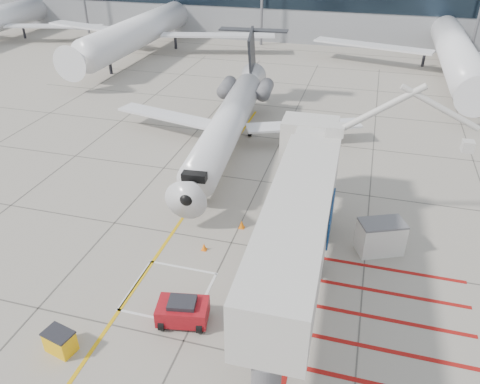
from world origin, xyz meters
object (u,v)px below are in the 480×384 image
(regional_jet, at_px, (222,116))
(jet_bridge, at_px, (296,235))
(spill_bin, at_px, (60,341))
(pushback_tug, at_px, (183,311))

(regional_jet, height_order, jet_bridge, jet_bridge)
(jet_bridge, distance_m, spill_bin, 12.02)
(regional_jet, bearing_deg, jet_bridge, -65.08)
(jet_bridge, height_order, pushback_tug, jet_bridge)
(jet_bridge, bearing_deg, pushback_tug, -148.52)
(pushback_tug, height_order, spill_bin, pushback_tug)
(regional_jet, xyz_separation_m, jet_bridge, (8.29, -14.52, 0.22))
(pushback_tug, bearing_deg, spill_bin, -156.63)
(regional_jet, bearing_deg, pushback_tug, -83.78)
(regional_jet, height_order, pushback_tug, regional_jet)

